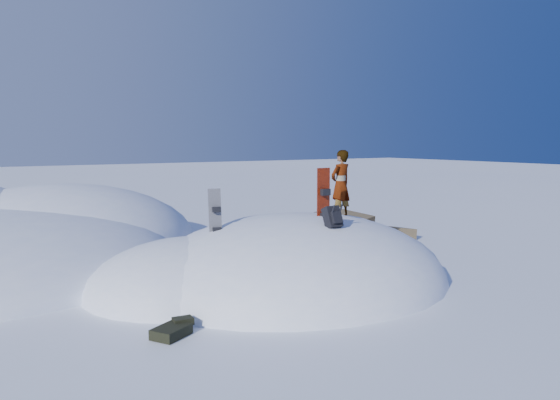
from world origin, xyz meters
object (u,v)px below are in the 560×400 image
backpack (333,217)px  person (341,184)px  snowboard_red (324,207)px  snowboard_dark (216,222)px

backpack → person: person is taller
person → snowboard_red: bearing=25.3°
person → snowboard_dark: bearing=-8.0°
snowboard_dark → person: (3.35, 0.13, 0.62)m
snowboard_red → backpack: (-0.39, -0.83, -0.10)m
backpack → person: 2.22m
snowboard_dark → backpack: 2.39m
snowboard_dark → person: size_ratio=0.85×
snowboard_red → backpack: bearing=-115.5°
snowboard_red → person: size_ratio=1.06×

